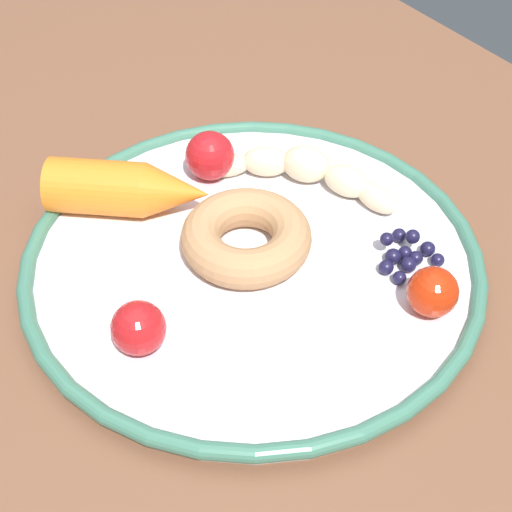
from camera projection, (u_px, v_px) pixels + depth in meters
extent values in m
cube|color=brown|center=(239.00, 268.00, 0.61)|extent=(1.10, 0.77, 0.03)
cube|color=brown|center=(242.00, 171.00, 1.28)|extent=(0.05, 0.05, 0.70)
cylinder|color=white|center=(256.00, 262.00, 0.58)|extent=(0.33, 0.33, 0.01)
torus|color=#3E7760|center=(256.00, 256.00, 0.58)|extent=(0.34, 0.34, 0.01)
ellipsoid|color=beige|center=(376.00, 198.00, 0.61)|extent=(0.04, 0.02, 0.02)
ellipsoid|color=beige|center=(343.00, 178.00, 0.62)|extent=(0.05, 0.04, 0.02)
ellipsoid|color=beige|center=(306.00, 164.00, 0.63)|extent=(0.05, 0.05, 0.03)
ellipsoid|color=beige|center=(266.00, 161.00, 0.64)|extent=(0.04, 0.05, 0.02)
ellipsoid|color=beige|center=(227.00, 165.00, 0.64)|extent=(0.03, 0.04, 0.02)
cylinder|color=orange|center=(97.00, 187.00, 0.60)|extent=(0.08, 0.08, 0.04)
cone|color=orange|center=(177.00, 192.00, 0.60)|extent=(0.07, 0.07, 0.04)
torus|color=tan|center=(252.00, 234.00, 0.57)|extent=(0.11, 0.11, 0.03)
sphere|color=#191638|center=(405.00, 253.00, 0.57)|extent=(0.01, 0.01, 0.01)
sphere|color=#191638|center=(416.00, 258.00, 0.57)|extent=(0.01, 0.01, 0.01)
sphere|color=#191638|center=(438.00, 260.00, 0.57)|extent=(0.01, 0.01, 0.01)
sphere|color=#191638|center=(386.00, 267.00, 0.56)|extent=(0.01, 0.01, 0.01)
sphere|color=#191638|center=(428.00, 249.00, 0.57)|extent=(0.01, 0.01, 0.01)
sphere|color=#191638|center=(399.00, 235.00, 0.58)|extent=(0.01, 0.01, 0.01)
sphere|color=#191638|center=(408.00, 265.00, 0.56)|extent=(0.01, 0.01, 0.01)
sphere|color=#191638|center=(400.00, 278.00, 0.55)|extent=(0.01, 0.01, 0.01)
sphere|color=#191638|center=(434.00, 276.00, 0.55)|extent=(0.01, 0.01, 0.01)
sphere|color=#191638|center=(393.00, 257.00, 0.57)|extent=(0.01, 0.01, 0.01)
sphere|color=#191638|center=(413.00, 237.00, 0.57)|extent=(0.01, 0.01, 0.01)
sphere|color=#191638|center=(387.00, 239.00, 0.57)|extent=(0.01, 0.01, 0.01)
sphere|color=red|center=(138.00, 328.00, 0.50)|extent=(0.04, 0.04, 0.04)
sphere|color=red|center=(433.00, 292.00, 0.53)|extent=(0.04, 0.04, 0.04)
sphere|color=red|center=(210.00, 156.00, 0.63)|extent=(0.04, 0.04, 0.04)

